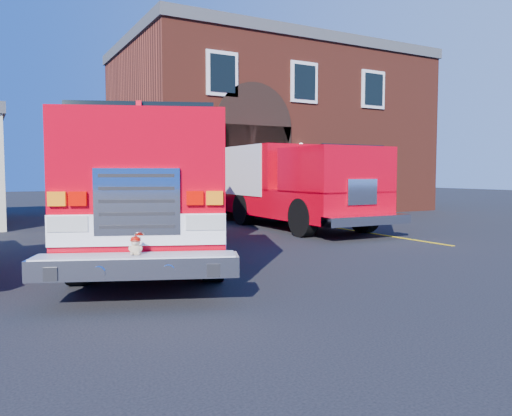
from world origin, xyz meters
TOP-DOWN VIEW (x-y plane):
  - ground at (0.00, 0.00)m, footprint 100.00×100.00m
  - parking_stripe_near at (6.50, 1.00)m, footprint 0.12×3.00m
  - parking_stripe_mid at (6.50, 4.00)m, footprint 0.12×3.00m
  - parking_stripe_far at (6.50, 7.00)m, footprint 0.12×3.00m
  - fire_station at (8.99, 13.98)m, footprint 15.20×10.20m
  - fire_engine at (-0.83, 2.23)m, footprint 6.40×10.53m
  - secondary_truck at (5.27, 6.22)m, footprint 3.04×9.32m

SIDE VIEW (x-z plane):
  - ground at x=0.00m, z-range 0.00..0.00m
  - parking_stripe_near at x=6.50m, z-range 0.00..0.01m
  - parking_stripe_mid at x=6.50m, z-range 0.00..0.01m
  - parking_stripe_far at x=6.50m, z-range 0.00..0.01m
  - fire_engine at x=-0.83m, z-range 0.06..3.20m
  - secondary_truck at x=5.27m, z-range 0.14..3.14m
  - fire_station at x=8.99m, z-range 0.03..8.48m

